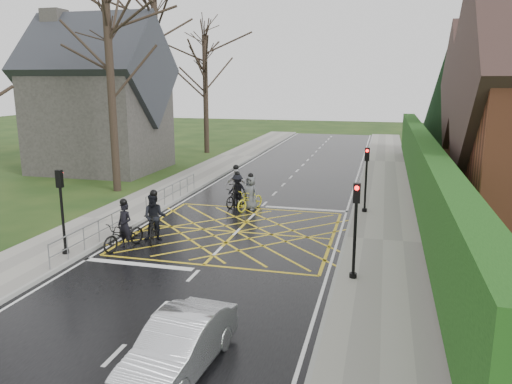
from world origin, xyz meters
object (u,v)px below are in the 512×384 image
at_px(cyclist_back, 154,222).
at_px(cyclist_rear, 124,232).
at_px(cyclist_mid, 237,193).
at_px(cyclist_lead, 250,197).
at_px(car, 179,345).
at_px(cyclist_front, 236,190).

bearing_deg(cyclist_back, cyclist_rear, -139.51).
distance_m(cyclist_rear, cyclist_mid, 7.69).
height_order(cyclist_mid, cyclist_lead, cyclist_lead).
distance_m(cyclist_rear, cyclist_back, 1.34).
height_order(cyclist_back, cyclist_lead, cyclist_back).
xyz_separation_m(cyclist_rear, cyclist_mid, (2.29, 7.34, 0.02)).
height_order(cyclist_mid, car, cyclist_mid).
bearing_deg(car, cyclist_lead, 103.44).
relative_size(cyclist_back, cyclist_front, 1.01).
distance_m(cyclist_back, cyclist_lead, 6.15).
height_order(cyclist_front, cyclist_lead, cyclist_front).
distance_m(cyclist_mid, cyclist_front, 0.33).
xyz_separation_m(cyclist_mid, car, (2.97, -14.48, -0.03)).
xyz_separation_m(cyclist_rear, cyclist_lead, (3.13, 6.78, 0.01)).
relative_size(cyclist_back, cyclist_mid, 1.11).
distance_m(cyclist_back, cyclist_front, 6.64).
height_order(cyclist_rear, cyclist_back, cyclist_back).
height_order(cyclist_front, car, cyclist_front).
bearing_deg(cyclist_lead, cyclist_rear, -91.80).
height_order(cyclist_back, cyclist_mid, cyclist_back).
bearing_deg(cyclist_front, cyclist_lead, -50.95).
height_order(cyclist_rear, car, cyclist_rear).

